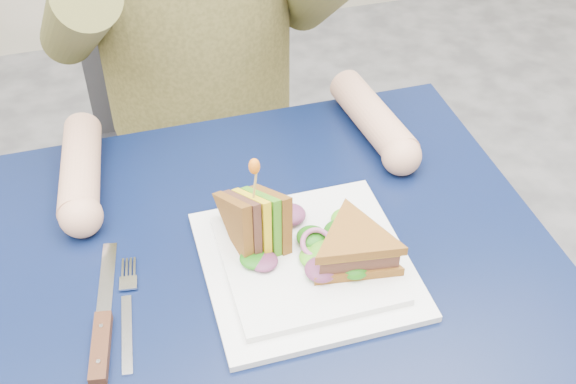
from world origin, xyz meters
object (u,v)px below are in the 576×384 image
object	(u,v)px
plate	(306,262)
sandwich_upright	(257,222)
knife	(102,334)
table	(283,326)
fork	(127,315)
chair	(197,115)
sandwich_flat	(355,248)

from	to	relation	value
plate	sandwich_upright	distance (m)	0.08
plate	knife	size ratio (longest dim) A/B	1.17
table	sandwich_upright	bearing A→B (deg)	101.83
fork	sandwich_upright	bearing A→B (deg)	19.11
chair	sandwich_upright	bearing A→B (deg)	-91.40
sandwich_flat	knife	xyz separation A→B (m)	(-0.32, -0.01, -0.04)
sandwich_flat	fork	distance (m)	0.29
table	knife	xyz separation A→B (m)	(-0.22, -0.02, 0.09)
table	sandwich_flat	bearing A→B (deg)	-0.67
chair	knife	size ratio (longest dim) A/B	4.20
plate	fork	bearing A→B (deg)	-175.85
sandwich_flat	knife	world-z (taller)	sandwich_flat
plate	sandwich_flat	size ratio (longest dim) A/B	1.76
sandwich_upright	table	bearing A→B (deg)	-78.17
sandwich_upright	fork	xyz separation A→B (m)	(-0.18, -0.06, -0.05)
plate	sandwich_flat	xyz separation A→B (m)	(0.06, -0.02, 0.04)
sandwich_upright	fork	distance (m)	0.20
table	chair	distance (m)	0.67
sandwich_flat	sandwich_upright	size ratio (longest dim) A/B	1.03
knife	fork	bearing A→B (deg)	35.48
table	fork	xyz separation A→B (m)	(-0.19, 0.01, 0.08)
chair	knife	distance (m)	0.74
plate	table	bearing A→B (deg)	-148.35
table	chair	bearing A→B (deg)	90.00
sandwich_flat	sandwich_upright	bearing A→B (deg)	147.10
sandwich_flat	table	bearing A→B (deg)	179.33
sandwich_flat	fork	bearing A→B (deg)	178.36
chair	fork	size ratio (longest dim) A/B	5.18
fork	sandwich_flat	bearing A→B (deg)	-1.64
sandwich_upright	fork	world-z (taller)	sandwich_upright
fork	knife	xyz separation A→B (m)	(-0.03, -0.02, 0.00)
sandwich_upright	sandwich_flat	bearing A→B (deg)	-32.90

